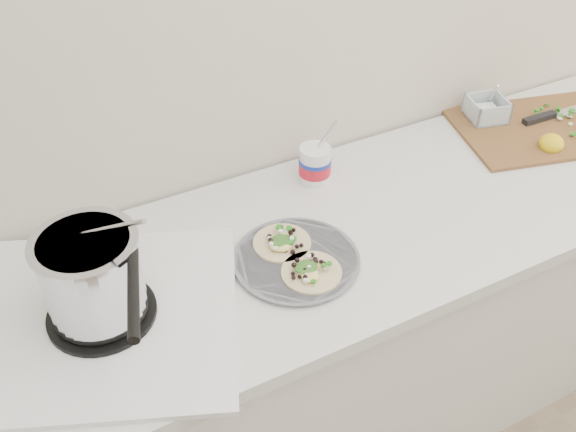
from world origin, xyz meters
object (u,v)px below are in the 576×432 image
taco_plate (296,257)px  cutboard (536,123)px  tub (316,161)px  stove (96,291)px

taco_plate → cutboard: (0.95, 0.19, 0.00)m
taco_plate → tub: (0.21, 0.27, 0.05)m
stove → tub: stove is taller
tub → cutboard: size_ratio=0.35×
stove → tub: size_ratio=3.63×
cutboard → tub: bearing=-171.8°
stove → cutboard: (1.41, 0.15, -0.07)m
stove → cutboard: 1.42m
tub → cutboard: (0.74, -0.08, -0.05)m
taco_plate → tub: size_ratio=1.50×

